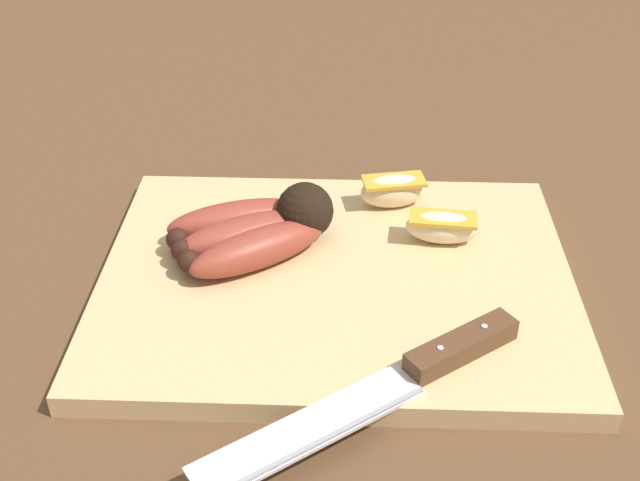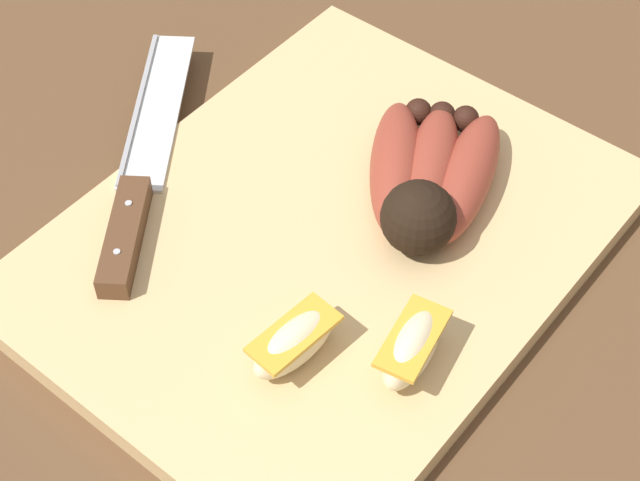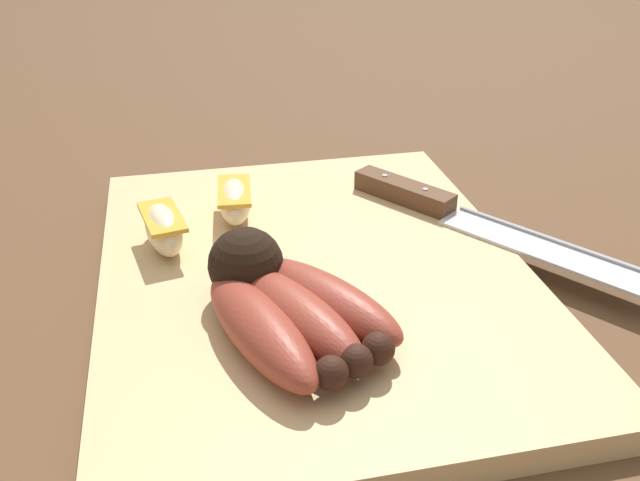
% 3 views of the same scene
% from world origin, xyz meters
% --- Properties ---
extents(ground_plane, '(6.00, 6.00, 0.00)m').
position_xyz_m(ground_plane, '(0.00, 0.00, 0.00)').
color(ground_plane, brown).
extents(cutting_board, '(0.42, 0.33, 0.02)m').
position_xyz_m(cutting_board, '(-0.01, 0.01, 0.01)').
color(cutting_board, tan).
rests_on(cutting_board, ground_plane).
extents(banana_bunch, '(0.16, 0.14, 0.05)m').
position_xyz_m(banana_bunch, '(0.06, -0.03, 0.04)').
color(banana_bunch, black).
rests_on(banana_bunch, cutting_board).
extents(chefs_knife, '(0.24, 0.19, 0.02)m').
position_xyz_m(chefs_knife, '(-0.07, 0.14, 0.03)').
color(chefs_knife, silver).
rests_on(chefs_knife, cutting_board).
extents(apple_wedge_near, '(0.07, 0.03, 0.03)m').
position_xyz_m(apple_wedge_near, '(-0.11, -0.04, 0.04)').
color(apple_wedge_near, beige).
rests_on(apple_wedge_near, cutting_board).
extents(apple_wedge_middle, '(0.07, 0.04, 0.04)m').
position_xyz_m(apple_wedge_middle, '(-0.07, -0.10, 0.04)').
color(apple_wedge_middle, beige).
rests_on(apple_wedge_middle, cutting_board).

